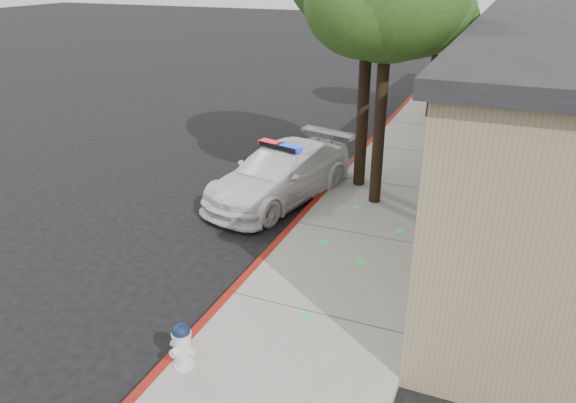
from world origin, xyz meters
The scene contains 6 objects.
ground centered at (0.00, 0.00, 0.00)m, with size 120.00×120.00×0.00m, color black.
sidewalk centered at (1.60, 3.00, 0.07)m, with size 3.20×60.00×0.15m, color gray.
red_curb centered at (0.06, 3.00, 0.08)m, with size 0.14×60.00×0.16m, color #9F2211.
police_car centered at (-0.90, 4.41, 0.66)m, with size 2.88×4.81×1.42m.
fire_hydrant centered at (0.35, -1.92, 0.51)m, with size 0.41×0.36×0.72m.
street_tree_far centered at (1.30, 13.21, 3.76)m, with size 2.63×2.58×4.80m.
Camera 1 is at (4.03, -6.98, 5.35)m, focal length 33.97 mm.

